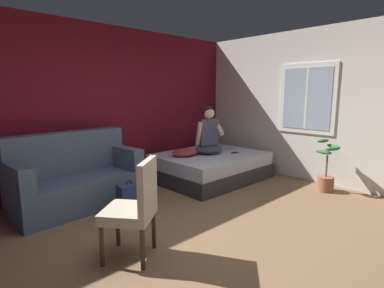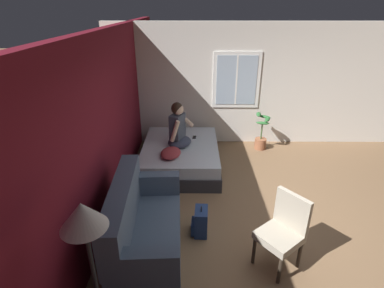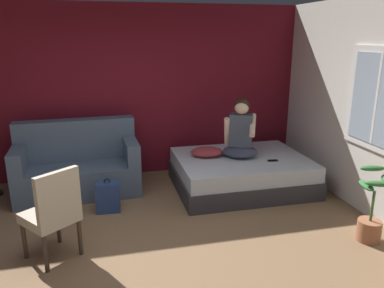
{
  "view_description": "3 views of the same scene",
  "coord_description": "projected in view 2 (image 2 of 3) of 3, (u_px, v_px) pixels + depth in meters",
  "views": [
    {
      "loc": [
        -2.2,
        -2.1,
        1.6
      ],
      "look_at": [
        1.05,
        1.32,
        0.78
      ],
      "focal_mm": 28.0,
      "sensor_mm": 36.0,
      "label": 1
    },
    {
      "loc": [
        -3.58,
        1.33,
        3.0
      ],
      "look_at": [
        0.95,
        1.37,
        0.89
      ],
      "focal_mm": 28.0,
      "sensor_mm": 36.0,
      "label": 2
    },
    {
      "loc": [
        -0.16,
        -3.37,
        2.21
      ],
      "look_at": [
        0.93,
        1.22,
        0.85
      ],
      "focal_mm": 35.0,
      "sensor_mm": 36.0,
      "label": 3
    }
  ],
  "objects": [
    {
      "name": "wall_back_accent",
      "position": [
        93.0,
        142.0,
        3.95
      ],
      "size": [
        11.03,
        0.16,
        2.7
      ],
      "primitive_type": "cube",
      "color": "maroon",
      "rests_on": "ground"
    },
    {
      "name": "wall_side_with_window",
      "position": [
        253.0,
        85.0,
        6.73
      ],
      "size": [
        0.19,
        6.58,
        2.7
      ],
      "color": "silver",
      "rests_on": "ground"
    },
    {
      "name": "couch",
      "position": [
        143.0,
        230.0,
        3.82
      ],
      "size": [
        1.74,
        0.9,
        1.04
      ],
      "color": "#47566B",
      "rests_on": "ground"
    },
    {
      "name": "cell_phone",
      "position": [
        194.0,
        137.0,
        6.26
      ],
      "size": [
        0.15,
        0.08,
        0.01
      ],
      "primitive_type": "cube",
      "rotation": [
        0.0,
        0.0,
        1.46
      ],
      "color": "black",
      "rests_on": "bed"
    },
    {
      "name": "person_seated",
      "position": [
        178.0,
        129.0,
        5.76
      ],
      "size": [
        0.65,
        0.61,
        0.88
      ],
      "color": "#383D51",
      "rests_on": "bed"
    },
    {
      "name": "side_chair",
      "position": [
        283.0,
        229.0,
        3.62
      ],
      "size": [
        0.65,
        0.65,
        0.98
      ],
      "color": "#382D23",
      "rests_on": "ground"
    },
    {
      "name": "backpack",
      "position": [
        200.0,
        222.0,
        4.26
      ],
      "size": [
        0.31,
        0.25,
        0.46
      ],
      "color": "navy",
      "rests_on": "ground"
    },
    {
      "name": "bed",
      "position": [
        181.0,
        156.0,
        6.03
      ],
      "size": [
        1.95,
        1.52,
        0.48
      ],
      "color": "#2D2D33",
      "rests_on": "ground"
    },
    {
      "name": "ground_plane",
      "position": [
        282.0,
        224.0,
        4.5
      ],
      "size": [
        40.0,
        40.0,
        0.0
      ],
      "primitive_type": "plane",
      "color": "brown"
    },
    {
      "name": "throw_pillow",
      "position": [
        171.0,
        153.0,
        5.45
      ],
      "size": [
        0.53,
        0.43,
        0.14
      ],
      "primitive_type": "ellipsoid",
      "rotation": [
        0.0,
        0.0,
        -0.15
      ],
      "color": "#993338",
      "rests_on": "bed"
    },
    {
      "name": "floor_lamp",
      "position": [
        86.0,
        232.0,
        2.27
      ],
      "size": [
        0.36,
        0.36,
        1.7
      ],
      "color": "black",
      "rests_on": "ground"
    },
    {
      "name": "potted_plant",
      "position": [
        261.0,
        136.0,
        6.76
      ],
      "size": [
        0.39,
        0.37,
        0.85
      ],
      "color": "#995B3D",
      "rests_on": "ground"
    }
  ]
}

